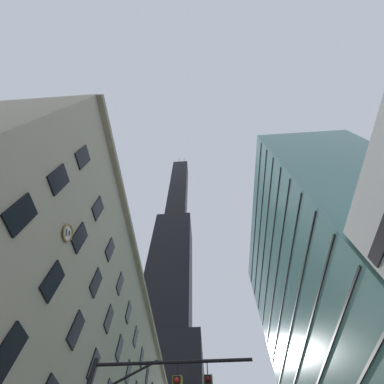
% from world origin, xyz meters
% --- Properties ---
extents(dark_skyscraper, '(27.41, 27.41, 232.28)m').
position_xyz_m(dark_skyscraper, '(-17.20, 79.17, 69.77)').
color(dark_skyscraper, black).
rests_on(dark_skyscraper, ground).
extents(glass_office_midrise, '(18.03, 39.50, 51.64)m').
position_xyz_m(glass_office_midrise, '(19.96, 26.08, 25.82)').
color(glass_office_midrise, slate).
rests_on(glass_office_midrise, ground).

